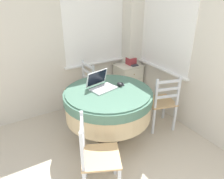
# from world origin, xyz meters

# --- Properties ---
(corner_room_shell) EXTENTS (4.23, 4.76, 2.55)m
(corner_room_shell) POSITION_xyz_m (1.12, 1.82, 1.28)
(corner_room_shell) COLOR beige
(corner_room_shell) RESTS_ON ground_plane
(round_dining_table) EXTENTS (1.18, 1.18, 0.78)m
(round_dining_table) POSITION_xyz_m (0.75, 1.76, 0.61)
(round_dining_table) COLOR #4C3D2D
(round_dining_table) RESTS_ON ground_plane
(laptop) EXTENTS (0.38, 0.34, 0.23)m
(laptop) POSITION_xyz_m (0.71, 1.88, 0.83)
(laptop) COLOR silver
(laptop) RESTS_ON round_dining_table
(computer_mouse) EXTENTS (0.06, 0.10, 0.05)m
(computer_mouse) POSITION_xyz_m (0.96, 1.80, 0.80)
(computer_mouse) COLOR black
(computer_mouse) RESTS_ON round_dining_table
(cell_phone) EXTENTS (0.08, 0.11, 0.01)m
(cell_phone) POSITION_xyz_m (1.01, 1.83, 0.78)
(cell_phone) COLOR #2D2D33
(cell_phone) RESTS_ON round_dining_table
(dining_chair_near_back_window) EXTENTS (0.43, 0.43, 0.89)m
(dining_chair_near_back_window) POSITION_xyz_m (0.74, 2.62, 0.44)
(dining_chair_near_back_window) COLOR tan
(dining_chair_near_back_window) RESTS_ON ground_plane
(dining_chair_near_right_window) EXTENTS (0.49, 0.49, 0.89)m
(dining_chair_near_right_window) POSITION_xyz_m (1.58, 1.60, 0.44)
(dining_chair_near_right_window) COLOR tan
(dining_chair_near_right_window) RESTS_ON ground_plane
(dining_chair_camera_near) EXTENTS (0.53, 0.52, 0.89)m
(dining_chair_camera_near) POSITION_xyz_m (0.22, 1.08, 0.44)
(dining_chair_camera_near) COLOR tan
(dining_chair_camera_near) RESTS_ON ground_plane
(corner_cabinet) EXTENTS (0.47, 0.40, 0.69)m
(corner_cabinet) POSITION_xyz_m (1.71, 2.67, 0.35)
(corner_cabinet) COLOR silver
(corner_cabinet) RESTS_ON ground_plane
(storage_box) EXTENTS (0.14, 0.16, 0.13)m
(storage_box) POSITION_xyz_m (1.75, 2.66, 0.76)
(storage_box) COLOR #9E3338
(storage_box) RESTS_ON corner_cabinet
(book_on_cabinet) EXTENTS (0.13, 0.21, 0.02)m
(book_on_cabinet) POSITION_xyz_m (1.76, 2.62, 0.70)
(book_on_cabinet) COLOR #3F3F44
(book_on_cabinet) RESTS_ON corner_cabinet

